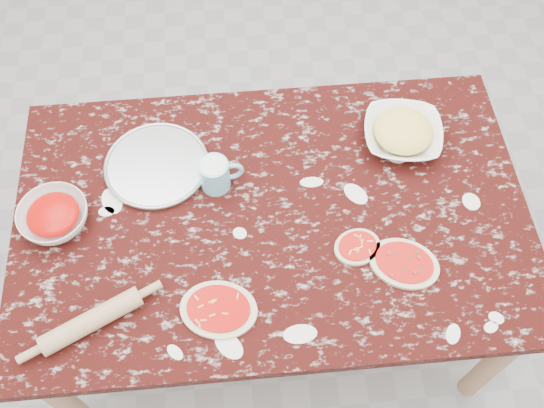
{
  "coord_description": "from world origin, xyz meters",
  "views": [
    {
      "loc": [
        -0.09,
        -0.94,
        2.38
      ],
      "look_at": [
        0.0,
        0.0,
        0.8
      ],
      "focal_mm": 39.99,
      "sensor_mm": 36.0,
      "label": 1
    }
  ],
  "objects_px": {
    "sauce_bowl": "(54,217)",
    "worktable": "(272,225)",
    "pizza_tray": "(157,166)",
    "cheese_bowl": "(402,134)",
    "flour_mug": "(216,174)",
    "rolling_pin": "(92,321)"
  },
  "relations": [
    {
      "from": "pizza_tray",
      "to": "flour_mug",
      "type": "relative_size",
      "value": 2.35
    },
    {
      "from": "sauce_bowl",
      "to": "rolling_pin",
      "type": "xyz_separation_m",
      "value": [
        0.13,
        -0.34,
        -0.0
      ]
    },
    {
      "from": "worktable",
      "to": "rolling_pin",
      "type": "xyz_separation_m",
      "value": [
        -0.53,
        -0.32,
        0.11
      ]
    },
    {
      "from": "sauce_bowl",
      "to": "cheese_bowl",
      "type": "bearing_deg",
      "value": 10.84
    },
    {
      "from": "cheese_bowl",
      "to": "flour_mug",
      "type": "distance_m",
      "value": 0.63
    },
    {
      "from": "sauce_bowl",
      "to": "cheese_bowl",
      "type": "xyz_separation_m",
      "value": [
        1.12,
        0.21,
        -0.0
      ]
    },
    {
      "from": "worktable",
      "to": "flour_mug",
      "type": "distance_m",
      "value": 0.25
    },
    {
      "from": "cheese_bowl",
      "to": "rolling_pin",
      "type": "distance_m",
      "value": 1.13
    },
    {
      "from": "sauce_bowl",
      "to": "rolling_pin",
      "type": "distance_m",
      "value": 0.37
    },
    {
      "from": "worktable",
      "to": "sauce_bowl",
      "type": "xyz_separation_m",
      "value": [
        -0.66,
        0.03,
        0.12
      ]
    },
    {
      "from": "cheese_bowl",
      "to": "rolling_pin",
      "type": "xyz_separation_m",
      "value": [
        -0.98,
        -0.56,
        -0.0
      ]
    },
    {
      "from": "sauce_bowl",
      "to": "cheese_bowl",
      "type": "distance_m",
      "value": 1.14
    },
    {
      "from": "flour_mug",
      "to": "rolling_pin",
      "type": "bearing_deg",
      "value": -129.99
    },
    {
      "from": "sauce_bowl",
      "to": "worktable",
      "type": "bearing_deg",
      "value": -2.19
    },
    {
      "from": "pizza_tray",
      "to": "rolling_pin",
      "type": "distance_m",
      "value": 0.55
    },
    {
      "from": "sauce_bowl",
      "to": "flour_mug",
      "type": "bearing_deg",
      "value": 10.74
    },
    {
      "from": "flour_mug",
      "to": "rolling_pin",
      "type": "height_order",
      "value": "flour_mug"
    },
    {
      "from": "worktable",
      "to": "pizza_tray",
      "type": "distance_m",
      "value": 0.42
    },
    {
      "from": "pizza_tray",
      "to": "cheese_bowl",
      "type": "height_order",
      "value": "cheese_bowl"
    },
    {
      "from": "pizza_tray",
      "to": "sauce_bowl",
      "type": "bearing_deg",
      "value": -149.61
    },
    {
      "from": "pizza_tray",
      "to": "rolling_pin",
      "type": "xyz_separation_m",
      "value": [
        -0.17,
        -0.52,
        0.02
      ]
    },
    {
      "from": "worktable",
      "to": "pizza_tray",
      "type": "bearing_deg",
      "value": 150.36
    }
  ]
}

